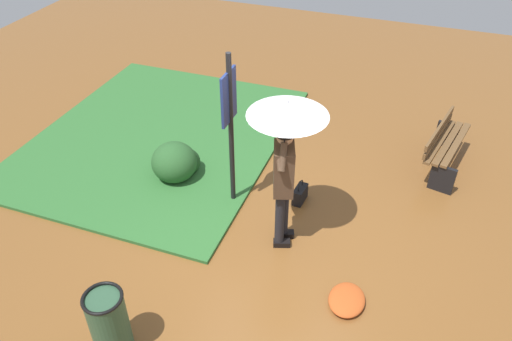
{
  "coord_description": "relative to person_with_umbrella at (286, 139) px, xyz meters",
  "views": [
    {
      "loc": [
        -4.41,
        -1.38,
        4.76
      ],
      "look_at": [
        0.5,
        0.41,
        0.85
      ],
      "focal_mm": 35.25,
      "sensor_mm": 36.0,
      "label": 1
    }
  ],
  "objects": [
    {
      "name": "ground_plane",
      "position": [
        -0.31,
        0.04,
        -1.55
      ],
      "size": [
        18.0,
        18.0,
        0.0
      ],
      "primitive_type": "plane",
      "color": "brown"
    },
    {
      "name": "shrub_cluster",
      "position": [
        0.69,
        1.91,
        -1.26
      ],
      "size": [
        0.76,
        0.69,
        0.62
      ],
      "color": "#285628",
      "rests_on": "ground_plane"
    },
    {
      "name": "leaf_pile_by_bench",
      "position": [
        -0.81,
        -1.05,
        -1.49
      ],
      "size": [
        0.53,
        0.42,
        0.12
      ],
      "color": "#B74C1E",
      "rests_on": "ground_plane"
    },
    {
      "name": "handbag",
      "position": [
        0.79,
        -0.02,
        -1.42
      ],
      "size": [
        0.31,
        0.17,
        0.37
      ],
      "color": "black",
      "rests_on": "ground_plane"
    },
    {
      "name": "trash_bin",
      "position": [
        -2.24,
        1.16,
        -1.13
      ],
      "size": [
        0.42,
        0.42,
        0.83
      ],
      "color": "#2D5138",
      "rests_on": "ground_plane"
    },
    {
      "name": "info_sign_post",
      "position": [
        0.47,
        0.9,
        -0.11
      ],
      "size": [
        0.44,
        0.07,
        2.3
      ],
      "color": "black",
      "rests_on": "ground_plane"
    },
    {
      "name": "park_bench",
      "position": [
        2.37,
        -1.89,
        -1.15
      ],
      "size": [
        1.42,
        0.67,
        0.75
      ],
      "color": "black",
      "rests_on": "ground_plane"
    },
    {
      "name": "person_with_umbrella",
      "position": [
        0.0,
        0.0,
        0.0
      ],
      "size": [
        0.96,
        0.96,
        2.04
      ],
      "color": "black",
      "rests_on": "ground_plane"
    },
    {
      "name": "grass_verge",
      "position": [
        1.58,
        2.73,
        -1.53
      ],
      "size": [
        4.8,
        4.0,
        0.05
      ],
      "color": "#2D662D",
      "rests_on": "ground_plane"
    }
  ]
}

